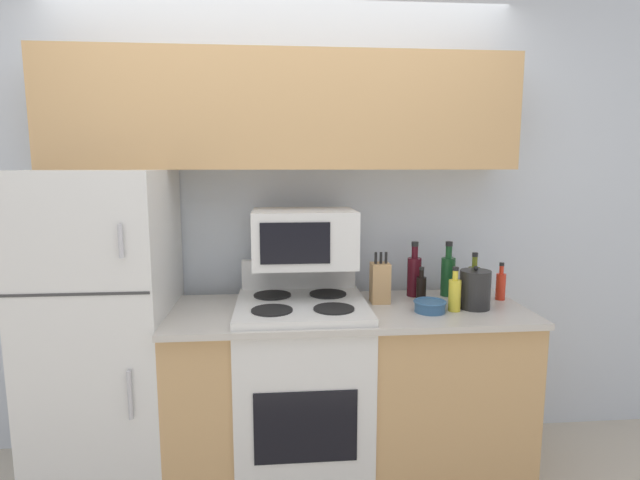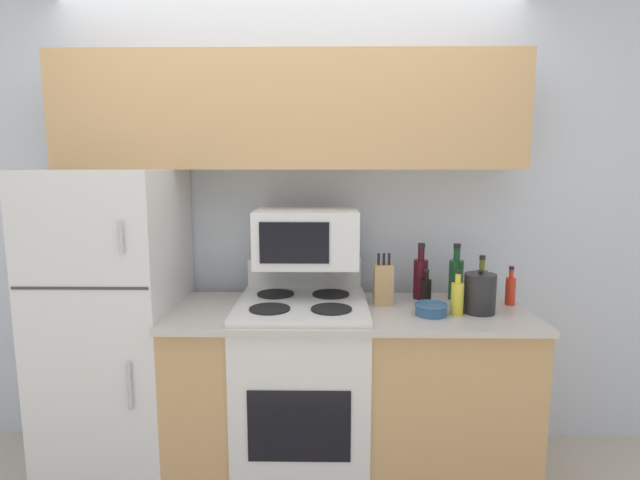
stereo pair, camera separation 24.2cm
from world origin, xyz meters
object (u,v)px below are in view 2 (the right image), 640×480
at_px(refrigerator, 117,326).
at_px(bottle_cooking_spray, 457,297).
at_px(stove, 302,388).
at_px(knife_block, 383,284).
at_px(bottle_wine_red, 421,277).
at_px(bottle_wine_green, 456,277).
at_px(microwave, 307,237).
at_px(bottle_olive_oil, 481,286).
at_px(kettle, 480,293).
at_px(bottle_soy_sauce, 426,290).
at_px(bottle_hot_sauce, 510,290).
at_px(bowl, 431,309).

relative_size(refrigerator, bottle_cooking_spray, 7.26).
bearing_deg(bottle_cooking_spray, stove, 172.74).
bearing_deg(knife_block, bottle_wine_red, 28.13).
distance_m(refrigerator, bottle_wine_green, 1.79).
distance_m(knife_block, bottle_wine_red, 0.24).
bearing_deg(microwave, bottle_wine_red, 7.95).
relative_size(bottle_olive_oil, bottle_wine_red, 0.87).
relative_size(microwave, bottle_olive_oil, 2.00).
height_order(bottle_olive_oil, kettle, bottle_olive_oil).
bearing_deg(bottle_cooking_spray, bottle_olive_oil, 44.84).
xyz_separation_m(bottle_wine_green, kettle, (0.05, -0.25, -0.02)).
height_order(stove, knife_block, knife_block).
distance_m(bottle_olive_oil, bottle_soy_sauce, 0.27).
height_order(bottle_hot_sauce, kettle, kettle).
height_order(bottle_soy_sauce, kettle, kettle).
bearing_deg(stove, bottle_cooking_spray, -7.26).
bearing_deg(bottle_wine_green, stove, -166.74).
bearing_deg(refrigerator, bottle_olive_oil, 0.48).
height_order(stove, microwave, microwave).
bearing_deg(bottle_soy_sauce, bottle_hot_sauce, -2.73).
height_order(refrigerator, bowl, refrigerator).
bearing_deg(bottle_hot_sauce, stove, -175.41).
xyz_separation_m(bottle_soy_sauce, kettle, (0.22, -0.17, 0.03)).
relative_size(knife_block, bowl, 1.67).
relative_size(knife_block, bottle_hot_sauce, 1.34).
height_order(microwave, bottle_wine_green, microwave).
relative_size(stove, bottle_hot_sauce, 5.53).
bearing_deg(bottle_hot_sauce, bowl, -156.97).
bearing_deg(stove, bowl, -9.38).
bearing_deg(microwave, bowl, -20.07).
height_order(stove, bottle_wine_green, bottle_wine_green).
relative_size(bowl, bottle_olive_oil, 0.62).
bearing_deg(bowl, kettle, 10.04).
distance_m(bowl, bottle_cooking_spray, 0.14).
distance_m(bottle_hot_sauce, bottle_cooking_spray, 0.37).
bearing_deg(bottle_cooking_spray, microwave, 163.71).
relative_size(refrigerator, bowl, 9.94).
xyz_separation_m(knife_block, bottle_hot_sauce, (0.65, -0.00, -0.03)).
xyz_separation_m(bottle_wine_red, bottle_soy_sauce, (0.01, -0.10, -0.05)).
bearing_deg(bottle_olive_oil, bottle_wine_green, 127.13).
bearing_deg(bowl, refrigerator, 174.50).
height_order(refrigerator, bottle_olive_oil, refrigerator).
height_order(knife_block, bottle_hot_sauce, knife_block).
height_order(refrigerator, bottle_hot_sauce, refrigerator).
bearing_deg(bottle_hot_sauce, bottle_wine_red, 165.13).
height_order(bowl, kettle, kettle).
bearing_deg(bottle_wine_green, knife_block, -165.52).
distance_m(bottle_olive_oil, bottle_cooking_spray, 0.23).
bearing_deg(stove, bottle_olive_oil, 4.11).
bearing_deg(bottle_olive_oil, bowl, -149.56).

